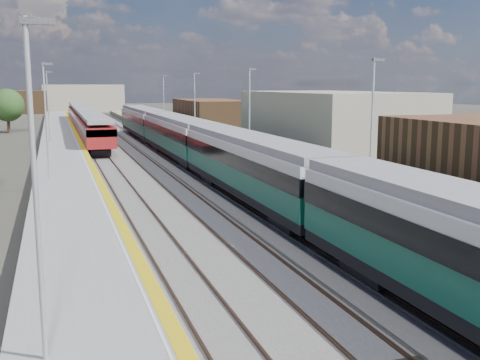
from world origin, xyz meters
TOP-DOWN VIEW (x-y plane):
  - ground at (0.00, 50.00)m, footprint 320.00×320.00m
  - ballast_bed at (-2.25, 52.50)m, footprint 10.50×155.00m
  - tracks at (-1.65, 54.18)m, footprint 8.96×160.00m
  - platform_right at (5.28, 52.49)m, footprint 4.70×155.00m
  - platform_left at (-9.05, 52.49)m, footprint 4.30×155.00m
  - buildings at (-18.12, 138.60)m, footprint 72.00×185.50m
  - green_train at (1.50, 37.62)m, footprint 3.09×85.87m
  - red_train at (-5.50, 78.57)m, footprint 2.87×58.26m
  - tree_c at (-16.03, 84.44)m, footprint 4.81×4.81m
  - tree_d at (19.52, 70.97)m, footprint 4.26×4.26m

SIDE VIEW (x-z plane):
  - ground at x=0.00m, z-range 0.00..0.00m
  - ballast_bed at x=-2.25m, z-range 0.00..0.06m
  - tracks at x=-1.65m, z-range 0.02..0.19m
  - platform_left at x=-9.05m, z-range -3.74..4.78m
  - platform_right at x=5.28m, z-range -3.72..4.80m
  - red_train at x=-5.50m, z-range 0.33..3.96m
  - green_train at x=1.50m, z-range 0.70..4.09m
  - tree_d at x=19.52m, z-range 0.74..6.52m
  - tree_c at x=-16.03m, z-range 0.84..7.35m
  - buildings at x=-18.12m, z-range -9.30..30.70m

